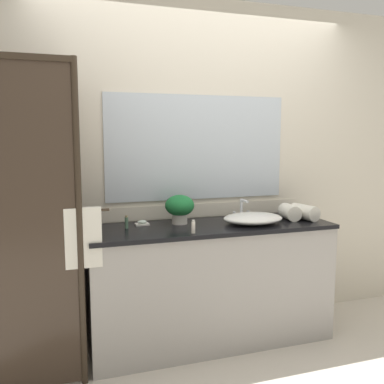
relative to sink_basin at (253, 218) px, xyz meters
The scene contains 12 objects.
ground_plane 0.99m from the sink_basin, behind, with size 8.00×8.00×0.00m, color beige.
wall_back_with_mirror 0.62m from the sink_basin, 128.68° to the left, with size 4.40×0.06×2.60m.
vanity_cabinet 0.58m from the sink_basin, 169.62° to the left, with size 1.80×0.58×0.90m.
shower_enclosure 1.59m from the sink_basin, behind, with size 1.20×0.59×2.00m.
sink_basin is the anchor object (origin of this frame).
faucet 0.20m from the sink_basin, 90.00° to the left, with size 0.17×0.13×0.16m.
potted_plant 0.55m from the sink_basin, 163.13° to the left, with size 0.22×0.22×0.22m.
soap_dish 0.82m from the sink_basin, 166.03° to the left, with size 0.10×0.07×0.04m.
amenity_bottle_body_wash 0.55m from the sink_basin, 162.37° to the right, with size 0.03×0.03×0.09m.
amenity_bottle_shampoo 0.93m from the sink_basin, behind, with size 0.02×0.02×0.09m.
rolled_towel_near_edge 0.45m from the sink_basin, ahead, with size 0.12×0.12×0.23m, color silver.
rolled_towel_middle 0.34m from the sink_basin, ahead, with size 0.12×0.12×0.19m, color silver.
Camera 1 is at (-1.07, -2.81, 1.54)m, focal length 39.03 mm.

